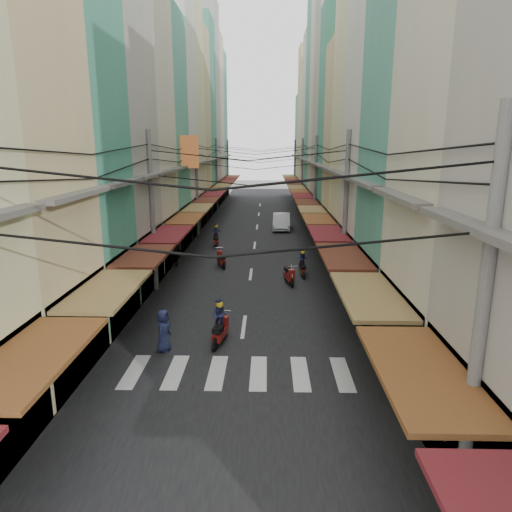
% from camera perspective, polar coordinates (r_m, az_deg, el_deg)
% --- Properties ---
extents(ground, '(160.00, 160.00, 0.00)m').
position_cam_1_polar(ground, '(21.29, -1.26, -6.80)').
color(ground, slate).
rests_on(ground, ground).
extents(road, '(10.00, 80.00, 0.02)m').
position_cam_1_polar(road, '(40.62, 0.07, 3.15)').
color(road, black).
rests_on(road, ground).
extents(sidewalk_left, '(3.00, 80.00, 0.06)m').
position_cam_1_polar(sidewalk_left, '(41.29, -9.00, 3.18)').
color(sidewalk_left, gray).
rests_on(sidewalk_left, ground).
extents(sidewalk_right, '(3.00, 80.00, 0.06)m').
position_cam_1_polar(sidewalk_right, '(40.98, 9.20, 3.09)').
color(sidewalk_right, gray).
rests_on(sidewalk_right, ground).
extents(crosswalk, '(7.55, 2.40, 0.01)m').
position_cam_1_polar(crosswalk, '(15.81, -2.31, -14.35)').
color(crosswalk, silver).
rests_on(crosswalk, ground).
extents(building_row_left, '(7.80, 67.67, 23.70)m').
position_cam_1_polar(building_row_left, '(37.62, -12.77, 16.93)').
color(building_row_left, beige).
rests_on(building_row_left, ground).
extents(building_row_right, '(7.80, 68.98, 22.59)m').
position_cam_1_polar(building_row_right, '(37.07, 12.79, 16.41)').
color(building_row_right, '#408E75').
rests_on(building_row_right, ground).
extents(utility_poles, '(10.20, 66.13, 8.20)m').
position_cam_1_polar(utility_poles, '(34.96, -0.13, 12.29)').
color(utility_poles, slate).
rests_on(utility_poles, ground).
extents(white_car, '(5.12, 2.14, 1.79)m').
position_cam_1_polar(white_car, '(41.54, 3.18, 3.35)').
color(white_car, silver).
rests_on(white_car, ground).
extents(bicycle, '(1.85, 0.96, 1.21)m').
position_cam_1_polar(bicycle, '(24.59, 12.82, -4.30)').
color(bicycle, black).
rests_on(bicycle, ground).
extents(moving_scooters, '(6.37, 18.95, 1.80)m').
position_cam_1_polar(moving_scooters, '(26.09, -1.31, -1.71)').
color(moving_scooters, black).
rests_on(moving_scooters, ground).
extents(parked_scooters, '(12.83, 15.19, 1.00)m').
position_cam_1_polar(parked_scooters, '(18.81, 10.52, -8.33)').
color(parked_scooters, black).
rests_on(parked_scooters, ground).
extents(pedestrians, '(12.68, 19.26, 2.11)m').
position_cam_1_polar(pedestrians, '(22.91, -10.44, -2.88)').
color(pedestrians, black).
rests_on(pedestrians, ground).
extents(market_umbrella, '(2.36, 2.36, 2.49)m').
position_cam_1_polar(market_umbrella, '(13.85, 22.24, -9.73)').
color(market_umbrella, '#B2B2B7').
rests_on(market_umbrella, ground).
extents(traffic_sign, '(0.10, 0.61, 2.80)m').
position_cam_1_polar(traffic_sign, '(16.95, 15.60, -5.51)').
color(traffic_sign, slate).
rests_on(traffic_sign, ground).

